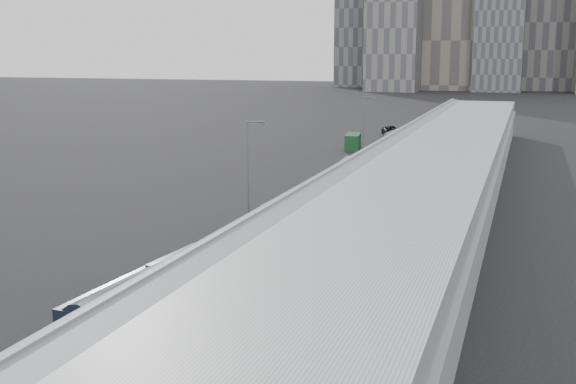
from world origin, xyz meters
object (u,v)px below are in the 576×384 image
at_px(bus_2, 248,255).
at_px(bus_6, 390,153).
at_px(street_lamp_far, 364,121).
at_px(shipping_container, 353,142).
at_px(bus_1, 154,307).
at_px(bus_5, 372,167).
at_px(street_lamp_near, 250,164).
at_px(bus_4, 348,182).
at_px(bus_7, 404,141).
at_px(suv, 391,130).
at_px(bus_3, 302,212).

xyz_separation_m(bus_2, bus_6, (-0.13, 57.36, 0.08)).
height_order(street_lamp_far, shipping_container, street_lamp_far).
distance_m(bus_1, bus_5, 57.24).
xyz_separation_m(bus_1, bus_5, (0.77, 57.24, -0.19)).
relative_size(bus_2, street_lamp_near, 1.26).
distance_m(bus_4, bus_5, 13.71).
bearing_deg(bus_7, street_lamp_near, -91.06).
distance_m(bus_1, bus_2, 12.61).
distance_m(bus_6, suv, 39.92).
bearing_deg(bus_2, bus_6, 86.36).
distance_m(bus_6, bus_7, 14.85).
xyz_separation_m(bus_2, bus_4, (-0.03, 30.96, 0.22)).
height_order(bus_1, bus_2, bus_1).
xyz_separation_m(bus_5, street_lamp_far, (-6.32, 23.78, 3.81)).
bearing_deg(street_lamp_near, bus_1, -79.39).
xyz_separation_m(bus_2, shipping_container, (-9.05, 71.54, -0.17)).
bearing_deg(bus_5, bus_3, -89.71).
relative_size(bus_4, bus_7, 1.02).
distance_m(bus_4, suv, 66.08).
bearing_deg(street_lamp_far, bus_2, -84.61).
bearing_deg(suv, street_lamp_near, -111.23).
height_order(bus_2, bus_3, bus_3).
xyz_separation_m(shipping_container, suv, (1.91, 25.12, -0.48)).
xyz_separation_m(bus_3, bus_4, (0.37, 16.23, 0.11)).
height_order(bus_6, street_lamp_near, street_lamp_near).
height_order(bus_2, suv, bus_2).
distance_m(bus_1, suv, 109.41).
bearing_deg(bus_5, street_lamp_far, 105.66).
distance_m(bus_1, bus_4, 43.54).
xyz_separation_m(bus_5, shipping_container, (-8.91, 26.87, -0.17)).
height_order(bus_3, bus_5, bus_3).
relative_size(bus_2, bus_3, 0.94).
distance_m(bus_2, bus_4, 30.96).
distance_m(bus_4, bus_6, 26.40).
distance_m(bus_5, street_lamp_near, 29.00).
distance_m(bus_2, bus_3, 14.74).
xyz_separation_m(bus_1, bus_7, (0.37, 84.78, -0.01)).
relative_size(bus_2, bus_6, 0.95).
relative_size(bus_3, shipping_container, 2.00).
xyz_separation_m(bus_7, shipping_container, (-8.51, -0.67, -0.34)).
bearing_deg(bus_6, bus_3, -92.79).
xyz_separation_m(bus_6, street_lamp_far, (-6.32, 11.09, 3.72)).
xyz_separation_m(bus_2, street_lamp_near, (-6.39, 16.64, 4.11)).
bearing_deg(bus_6, bus_4, -92.20).
height_order(bus_2, street_lamp_near, street_lamp_near).
xyz_separation_m(bus_4, street_lamp_far, (-6.43, 37.49, 3.59)).
bearing_deg(bus_5, bus_7, 91.62).
relative_size(bus_6, street_lamp_far, 1.41).
relative_size(bus_4, shipping_container, 2.14).
height_order(bus_5, shipping_container, bus_5).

